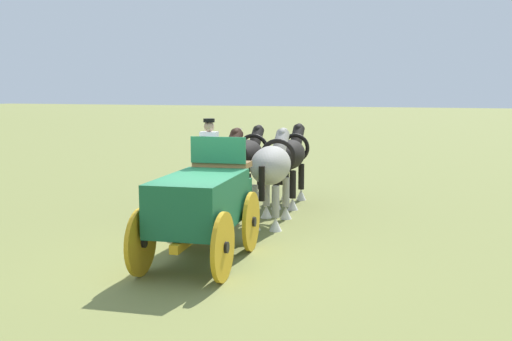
{
  "coord_description": "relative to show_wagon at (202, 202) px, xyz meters",
  "views": [
    {
      "loc": [
        -9.75,
        -4.9,
        3.26
      ],
      "look_at": [
        4.32,
        0.52,
        1.2
      ],
      "focal_mm": 40.97,
      "sensor_mm": 36.0,
      "label": 1
    }
  ],
  "objects": [
    {
      "name": "draft_horse_rear_off",
      "position": [
        3.51,
        -0.18,
        0.27
      ],
      "size": [
        2.97,
        1.19,
        2.28
      ],
      "color": "#9E998E",
      "rests_on": "ground"
    },
    {
      "name": "show_wagon",
      "position": [
        0.0,
        0.0,
        0.0
      ],
      "size": [
        5.56,
        2.02,
        2.68
      ],
      "color": "#195B38",
      "rests_on": "ground"
    },
    {
      "name": "ground_plane",
      "position": [
        -0.16,
        -0.03,
        -1.14
      ],
      "size": [
        220.0,
        220.0,
        0.0
      ],
      "primitive_type": "plane",
      "color": "olive"
    },
    {
      "name": "draft_horse_rear_near",
      "position": [
        3.33,
        1.11,
        0.25
      ],
      "size": [
        3.09,
        1.25,
        2.26
      ],
      "color": "#331E14",
      "rests_on": "ground"
    },
    {
      "name": "draft_horse_lead_near",
      "position": [
        5.91,
        1.46,
        0.19
      ],
      "size": [
        3.18,
        1.24,
        2.19
      ],
      "color": "black",
      "rests_on": "ground"
    },
    {
      "name": "draft_horse_lead_off",
      "position": [
        6.1,
        0.17,
        0.24
      ],
      "size": [
        3.2,
        1.14,
        2.26
      ],
      "color": "black",
      "rests_on": "ground"
    }
  ]
}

